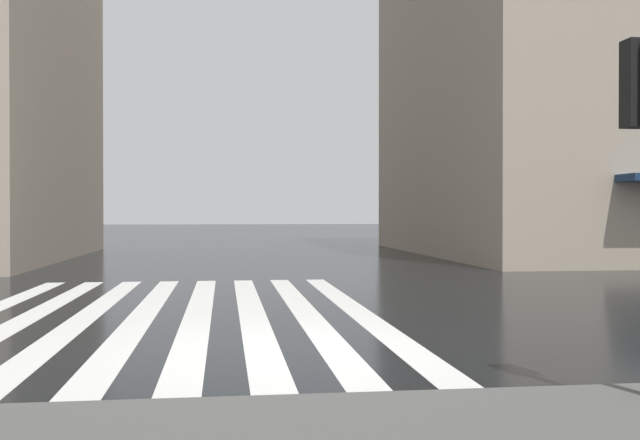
# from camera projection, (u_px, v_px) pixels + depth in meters

# --- Properties ---
(ground_plane) EXTENTS (220.00, 220.00, 0.00)m
(ground_plane) POSITION_uv_depth(u_px,v_px,m) (293.00, 351.00, 10.04)
(ground_plane) COLOR black
(zebra_crossing) EXTENTS (13.00, 7.50, 0.01)m
(zebra_crossing) POSITION_uv_depth(u_px,v_px,m) (171.00, 313.00, 13.76)
(zebra_crossing) COLOR silver
(zebra_crossing) RESTS_ON ground_plane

